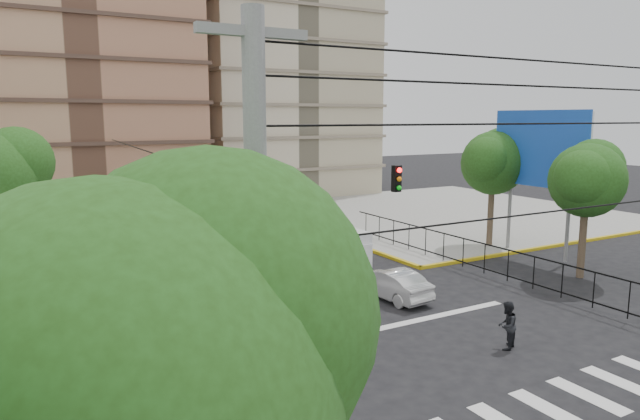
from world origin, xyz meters
TOP-DOWN VIEW (x-y plane):
  - ground at (0.00, 0.00)m, footprint 160.00×160.00m
  - sidewalk_ne at (20.00, 20.00)m, footprint 26.00×26.00m
  - crosswalk_stripes at (0.00, -6.00)m, footprint 12.00×2.40m
  - stop_line at (0.00, 1.20)m, footprint 13.00×0.40m
  - park_fence at (9.00, 4.50)m, footprint 0.10×22.50m
  - billboard at (14.45, 6.00)m, footprint 0.36×6.20m
  - tree_sw_near at (-10.90, -9.99)m, footprint 5.63×4.60m
  - tree_park_a at (13.08, 2.01)m, footprint 4.41×3.60m
  - tree_park_c at (14.09, 9.01)m, footprint 4.65×3.80m
  - traffic_light_nw at (-7.80, 7.80)m, footprint 0.28×0.22m
  - traffic_light_hanging at (0.00, -2.04)m, footprint 18.00×9.12m
  - utility_pole_sw at (-9.00, -9.00)m, footprint 1.40×0.28m
  - van_right_lane at (2.54, 8.81)m, footprint 2.24×5.34m
  - van_left_lane at (-3.08, 20.35)m, footprint 2.69×5.60m
  - car_silver_front_left at (-2.37, 3.80)m, footprint 2.39×4.58m
  - car_white_front_right at (2.83, 3.96)m, footprint 1.78×4.16m
  - car_grey_mid_left at (-3.10, 9.25)m, footprint 2.67×5.59m
  - car_silver_rear_left at (-2.13, 15.38)m, footprint 2.16×4.40m
  - car_darkgrey_mid_right at (2.18, 15.73)m, footprint 1.78×4.16m
  - car_white_rear_right at (3.37, 21.67)m, footprint 1.90×4.29m
  - pedestrian_crosswalk at (2.96, -2.47)m, footprint 1.01×0.94m

SIDE VIEW (x-z plane):
  - ground at x=0.00m, z-range 0.00..0.00m
  - park_fence at x=9.00m, z-range -0.83..0.83m
  - crosswalk_stripes at x=0.00m, z-range 0.00..0.01m
  - stop_line at x=0.00m, z-range 0.00..0.01m
  - sidewalk_ne at x=20.00m, z-range 0.00..0.15m
  - car_silver_rear_left at x=-2.13m, z-range 0.00..1.23m
  - car_white_front_right at x=2.83m, z-range 0.00..1.33m
  - car_white_rear_right at x=3.37m, z-range 0.00..1.37m
  - car_darkgrey_mid_right at x=2.18m, z-range 0.00..1.40m
  - car_silver_front_left at x=-2.37m, z-range 0.00..1.49m
  - car_grey_mid_left at x=-3.10m, z-range 0.00..1.54m
  - pedestrian_crosswalk at x=2.96m, z-range 0.00..1.68m
  - van_right_lane at x=2.54m, z-range -0.03..2.37m
  - van_left_lane at x=-3.08m, z-range -0.03..2.40m
  - traffic_light_nw at x=-7.80m, z-range 0.91..5.31m
  - utility_pole_sw at x=-9.00m, z-range 0.27..9.27m
  - tree_park_a at x=13.08m, z-range 1.60..8.42m
  - tree_sw_near at x=-10.90m, z-range 1.48..9.06m
  - tree_park_c at x=14.09m, z-range 1.71..8.96m
  - traffic_light_hanging at x=0.00m, z-range 5.44..6.36m
  - billboard at x=14.45m, z-range 1.95..10.05m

